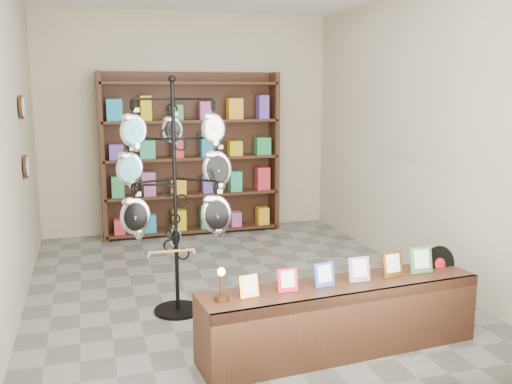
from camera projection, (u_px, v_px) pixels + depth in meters
ground at (234, 286)px, 5.80m from camera, size 5.00×5.00×0.00m
room_envelope at (233, 102)px, 5.47m from camera, size 5.00×5.00×5.00m
display_tree at (175, 179)px, 4.92m from camera, size 1.07×0.97×2.10m
front_shelf at (341, 317)px, 4.33m from camera, size 2.22×0.63×0.78m
back_shelving at (191, 159)px, 7.78m from camera, size 2.42×0.36×2.20m
wall_clocks at (24, 137)px, 5.73m from camera, size 0.03×0.24×0.84m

